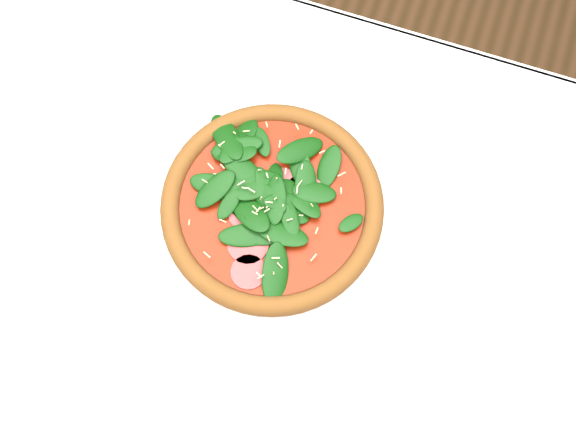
% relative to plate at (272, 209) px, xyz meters
% --- Properties ---
extents(ground, '(6.00, 6.00, 0.00)m').
position_rel_plate_xyz_m(ground, '(-0.05, -0.06, -0.76)').
color(ground, brown).
rests_on(ground, ground).
extents(dining_table, '(1.21, 0.81, 0.75)m').
position_rel_plate_xyz_m(dining_table, '(-0.05, -0.06, -0.11)').
color(dining_table, silver).
rests_on(dining_table, ground).
extents(plate, '(0.35, 0.35, 0.01)m').
position_rel_plate_xyz_m(plate, '(0.00, 0.00, 0.00)').
color(plate, white).
rests_on(plate, dining_table).
extents(pizza, '(0.32, 0.32, 0.04)m').
position_rel_plate_xyz_m(pizza, '(0.00, 0.00, 0.02)').
color(pizza, brown).
rests_on(pizza, plate).
extents(saucer_far, '(0.13, 0.13, 0.01)m').
position_rel_plate_xyz_m(saucer_far, '(0.30, 0.20, -0.00)').
color(saucer_far, white).
rests_on(saucer_far, dining_table).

